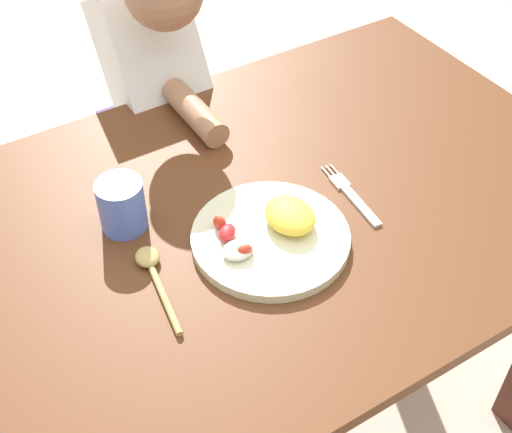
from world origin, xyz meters
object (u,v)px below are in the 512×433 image
drinking_cup (122,205)px  plate (272,234)px  spoon (153,270)px  person (159,139)px  fork (352,196)px

drinking_cup → plate: bearing=-39.7°
plate → spoon: size_ratio=1.43×
plate → person: bearing=85.5°
plate → drinking_cup: drinking_cup is taller
person → fork: bearing=103.8°
plate → spoon: 0.21m
fork → drinking_cup: bearing=73.9°
spoon → person: bearing=-16.6°
fork → spoon: bearing=92.1°
fork → person: bearing=19.1°
plate → fork: plate is taller
plate → person: (0.04, 0.57, -0.19)m
plate → spoon: plate is taller
plate → spoon: (-0.20, 0.04, -0.01)m
fork → drinking_cup: drinking_cup is taller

